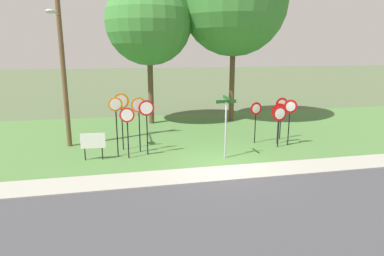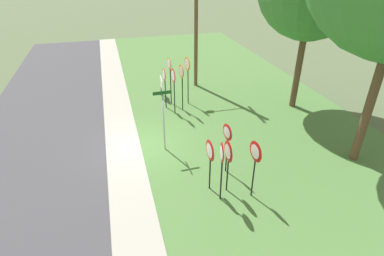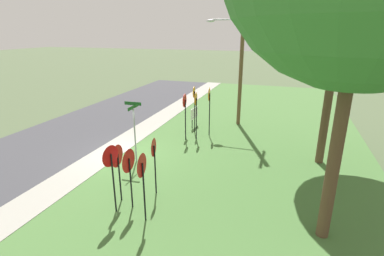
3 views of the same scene
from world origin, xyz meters
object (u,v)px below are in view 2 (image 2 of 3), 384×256
stop_sign_far_left (174,81)px  yield_sign_near_left (255,157)px  stop_sign_near_left (170,72)px  notice_board (162,85)px  yield_sign_center (210,154)px  utility_pole (194,11)px  yield_sign_near_right (228,155)px  stop_sign_far_right (164,80)px  yield_sign_far_right (222,159)px  stop_sign_near_right (187,70)px  stop_sign_far_center (182,78)px  street_name_post (163,116)px  yield_sign_far_left (227,137)px

stop_sign_far_left → yield_sign_near_left: bearing=4.7°
stop_sign_near_left → stop_sign_far_left: (1.40, -0.09, -0.08)m
stop_sign_near_left → notice_board: 1.63m
yield_sign_center → utility_pole: 11.32m
stop_sign_near_left → yield_sign_near_right: stop_sign_near_left is taller
stop_sign_far_right → yield_sign_far_right: size_ratio=0.98×
stop_sign_far_right → yield_sign_far_right: 8.28m
utility_pole → stop_sign_near_right: bearing=-22.5°
stop_sign_far_center → yield_sign_near_right: stop_sign_far_center is taller
stop_sign_far_left → stop_sign_near_left: bearing=171.5°
stop_sign_near_left → street_name_post: bearing=-22.2°
stop_sign_far_center → yield_sign_far_left: stop_sign_far_center is taller
stop_sign_far_left → yield_sign_near_right: stop_sign_far_left is taller
notice_board → yield_sign_center: bearing=4.2°
yield_sign_far_right → utility_pole: utility_pole is taller
stop_sign_near_right → yield_sign_near_left: 8.64m
stop_sign_near_right → yield_sign_near_left: bearing=-6.8°
stop_sign_far_right → yield_sign_near_left: bearing=8.7°
notice_board → stop_sign_near_right: bearing=48.3°
yield_sign_far_right → notice_board: bearing=-168.2°
yield_sign_far_right → yield_sign_center: 0.74m
stop_sign_far_right → notice_board: bearing=174.9°
stop_sign_far_right → yield_sign_near_right: bearing=3.8°
stop_sign_far_left → stop_sign_far_right: (-0.91, -0.33, -0.21)m
stop_sign_near_left → stop_sign_far_right: stop_sign_near_left is taller
stop_sign_far_center → yield_sign_far_right: stop_sign_far_center is taller
street_name_post → utility_pole: size_ratio=0.32×
street_name_post → notice_board: bearing=168.4°
stop_sign_far_left → yield_sign_near_right: size_ratio=1.21×
stop_sign_far_right → yield_sign_near_right: stop_sign_far_right is taller
stop_sign_far_left → stop_sign_far_center: 0.63m
yield_sign_near_left → yield_sign_center: size_ratio=1.09×
yield_sign_far_right → yield_sign_center: yield_sign_far_right is taller
stop_sign_near_right → yield_sign_near_right: size_ratio=1.31×
stop_sign_near_left → yield_sign_near_left: bearing=0.4°
yield_sign_near_right → notice_board: yield_sign_near_right is taller
stop_sign_near_right → stop_sign_far_center: (0.81, -0.54, -0.12)m
stop_sign_far_left → yield_sign_far_left: (5.82, 0.86, -0.28)m
stop_sign_near_right → yield_sign_near_right: bearing=-12.3°
stop_sign_near_left → yield_sign_far_left: bearing=-1.0°
stop_sign_near_right → yield_sign_center: bearing=-16.8°
stop_sign_far_left → yield_sign_far_right: 7.36m
street_name_post → utility_pole: utility_pole is taller
stop_sign_far_right → yield_sign_near_right: size_ratio=1.09×
stop_sign_near_left → yield_sign_near_right: (8.34, 0.38, -0.40)m
stop_sign_near_left → utility_pole: (-2.48, 2.13, 2.89)m
stop_sign_far_center → yield_sign_far_right: 7.70m
stop_sign_near_left → yield_sign_near_left: stop_sign_near_left is taller
stop_sign_far_left → stop_sign_far_right: 0.99m
yield_sign_far_left → street_name_post: size_ratio=0.77×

